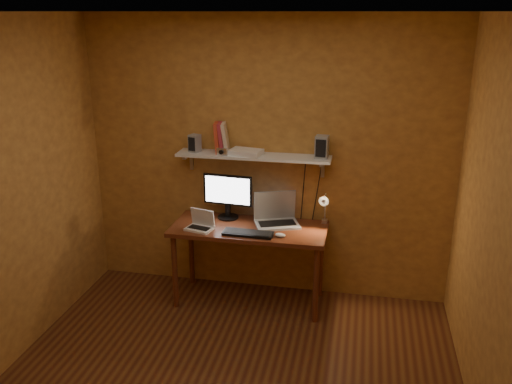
% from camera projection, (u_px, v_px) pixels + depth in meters
% --- Properties ---
extents(room, '(3.44, 3.24, 2.64)m').
position_uv_depth(room, '(222.00, 223.00, 3.51)').
color(room, brown).
rests_on(room, ground).
extents(desk, '(1.40, 0.60, 0.75)m').
position_uv_depth(desk, '(249.00, 236.00, 4.92)').
color(desk, maroon).
rests_on(desk, ground).
extents(wall_shelf, '(1.40, 0.25, 0.21)m').
position_uv_depth(wall_shelf, '(253.00, 156.00, 4.88)').
color(wall_shelf, white).
rests_on(wall_shelf, room).
extents(monitor, '(0.47, 0.21, 0.42)m').
position_uv_depth(monitor, '(228.00, 194.00, 5.03)').
color(monitor, black).
rests_on(monitor, desk).
extents(laptop, '(0.46, 0.40, 0.29)m').
position_uv_depth(laptop, '(276.00, 215.00, 4.95)').
color(laptop, gray).
rests_on(laptop, desk).
extents(netbook, '(0.27, 0.22, 0.18)m').
position_uv_depth(netbook, '(201.00, 223.00, 4.83)').
color(netbook, white).
rests_on(netbook, desk).
extents(keyboard, '(0.45, 0.16, 0.02)m').
position_uv_depth(keyboard, '(248.00, 233.00, 4.72)').
color(keyboard, black).
rests_on(keyboard, desk).
extents(mouse, '(0.11, 0.08, 0.03)m').
position_uv_depth(mouse, '(280.00, 235.00, 4.67)').
color(mouse, white).
rests_on(mouse, desk).
extents(desk_lamp, '(0.09, 0.23, 0.38)m').
position_uv_depth(desk_lamp, '(324.00, 205.00, 4.82)').
color(desk_lamp, silver).
rests_on(desk_lamp, desk).
extents(speaker_left, '(0.11, 0.11, 0.16)m').
position_uv_depth(speaker_left, '(195.00, 143.00, 4.94)').
color(speaker_left, gray).
rests_on(speaker_left, wall_shelf).
extents(speaker_right, '(0.12, 0.12, 0.20)m').
position_uv_depth(speaker_right, '(322.00, 147.00, 4.73)').
color(speaker_right, gray).
rests_on(speaker_right, wall_shelf).
extents(books, '(0.17, 0.19, 0.28)m').
position_uv_depth(books, '(221.00, 138.00, 4.90)').
color(books, '#C63F25').
rests_on(books, wall_shelf).
extents(shelf_camera, '(0.11, 0.07, 0.07)m').
position_uv_depth(shelf_camera, '(222.00, 152.00, 4.84)').
color(shelf_camera, silver).
rests_on(shelf_camera, wall_shelf).
extents(router, '(0.31, 0.24, 0.05)m').
position_uv_depth(router, '(246.00, 152.00, 4.86)').
color(router, white).
rests_on(router, wall_shelf).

